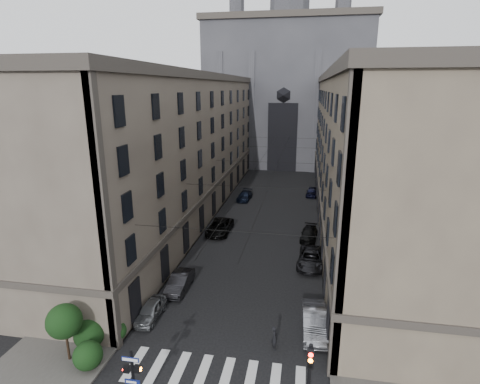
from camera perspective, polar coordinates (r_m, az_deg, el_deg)
The scene contains 19 objects.
sidewalk_left at distance 54.65m, azimuth -6.84°, elevation -2.54°, with size 7.00×80.00×0.15m, color #383533.
sidewalk_right at distance 52.73m, azimuth 15.63°, elevation -3.71°, with size 7.00×80.00×0.15m, color #383533.
zebra_crossing at distance 25.73m, azimuth -3.92°, elevation -25.93°, with size 11.00×3.20×0.01m, color beige.
building_left at distance 53.45m, azimuth -10.21°, elevation 7.14°, with size 13.60×60.60×18.85m.
building_right at distance 50.92m, azimuth 19.70°, elevation 6.05°, with size 13.60×60.60×18.85m.
gothic_tower at distance 88.70m, azimuth 7.18°, elevation 16.06°, with size 35.00×23.00×58.00m.
pedestrian_signal_left at distance 22.74m, azimuth -15.99°, elevation -25.50°, with size 1.02×0.38×4.00m.
traffic_light_right at distance 20.78m, azimuth 10.49°, elevation -26.21°, with size 0.34×0.50×5.20m.
shrub_cluster at distance 27.67m, azimuth -22.90°, elevation -19.22°, with size 3.90×4.40×3.90m.
tram_wires at distance 50.44m, azimuth 4.30°, elevation 4.42°, with size 14.00×60.00×0.43m.
car_left_near at distance 30.69m, azimuth -13.50°, elevation -17.15°, with size 1.53×3.80×1.30m, color slate.
car_left_midnear at distance 33.84m, azimuth -9.19°, elevation -13.42°, with size 1.54×4.41×1.45m, color black.
car_left_midfar at distance 45.47m, azimuth -3.12°, elevation -5.33°, with size 2.57×5.56×1.55m, color black.
car_left_far at distance 58.51m, azimuth 0.70°, elevation -0.60°, with size 1.84×4.52×1.31m, color black.
car_right_near at distance 28.99m, azimuth 11.33°, elevation -18.76°, with size 1.74×4.99×1.64m, color slate.
car_right_midnear at distance 38.20m, azimuth 10.79°, elevation -9.88°, with size 2.54×5.50×1.53m, color black.
car_right_midfar at distance 44.42m, azimuth 10.48°, elevation -6.30°, with size 1.79×4.40×1.28m, color black.
car_right_far at distance 61.72m, azimuth 10.90°, elevation 0.04°, with size 1.69×4.20×1.43m, color black.
pedestrian at distance 27.06m, azimuth 5.29°, elevation -21.24°, with size 0.62×0.41×1.69m, color black.
Camera 1 is at (4.91, -13.60, 17.09)m, focal length 28.00 mm.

